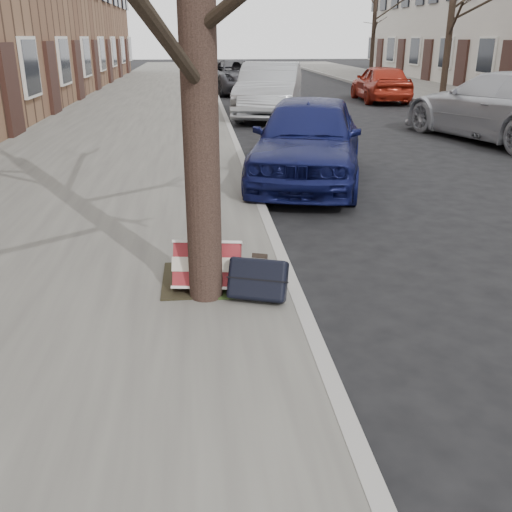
{
  "coord_description": "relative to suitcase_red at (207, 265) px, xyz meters",
  "views": [
    {
      "loc": [
        -2.06,
        -3.64,
        2.21
      ],
      "look_at": [
        -1.61,
        0.8,
        0.49
      ],
      "focal_mm": 40.0,
      "sensor_mm": 36.0,
      "label": 1
    }
  ],
  "objects": [
    {
      "name": "car_near_mid",
      "position": [
        2.09,
        12.33,
        0.42
      ],
      "size": [
        2.59,
        4.87,
        1.52
      ],
      "primitive_type": "imported",
      "rotation": [
        0.0,
        0.0,
        -0.22
      ],
      "color": "#929599",
      "rests_on": "ground"
    },
    {
      "name": "car_far_back",
      "position": [
        6.62,
        16.24,
        0.31
      ],
      "size": [
        1.74,
        3.91,
        1.31
      ],
      "primitive_type": "imported",
      "rotation": [
        0.0,
        0.0,
        3.09
      ],
      "color": "maroon",
      "rests_on": "ground"
    },
    {
      "name": "near_sidewalk",
      "position": [
        -1.68,
        14.01,
        -0.28
      ],
      "size": [
        5.0,
        70.0,
        0.12
      ],
      "primitive_type": "cube",
      "color": "slate",
      "rests_on": "ground"
    },
    {
      "name": "tree_far_b",
      "position": [
        9.22,
        16.77,
        2.39
      ],
      "size": [
        0.24,
        0.24,
        5.23
      ],
      "primitive_type": "cylinder",
      "color": "black",
      "rests_on": "far_sidewalk"
    },
    {
      "name": "suitcase_navy",
      "position": [
        0.42,
        -0.27,
        -0.03
      ],
      "size": [
        0.56,
        0.43,
        0.39
      ],
      "primitive_type": "cube",
      "rotation": [
        -0.42,
        0.0,
        -0.33
      ],
      "color": "black",
      "rests_on": "near_sidewalk"
    },
    {
      "name": "tree_far_c",
      "position": [
        9.22,
        26.19,
        2.28
      ],
      "size": [
        0.21,
        0.21,
        5.0
      ],
      "primitive_type": "cylinder",
      "color": "black",
      "rests_on": "far_sidewalk"
    },
    {
      "name": "suitcase_red",
      "position": [
        0.0,
        0.0,
        0.0
      ],
      "size": [
        0.62,
        0.4,
        0.45
      ],
      "primitive_type": "cube",
      "rotation": [
        -0.42,
        0.0,
        -0.15
      ],
      "color": "maroon",
      "rests_on": "near_sidewalk"
    },
    {
      "name": "far_sidewalk",
      "position": [
        9.82,
        14.01,
        -0.28
      ],
      "size": [
        4.0,
        70.0,
        0.12
      ],
      "primitive_type": "cube",
      "color": "gray",
      "rests_on": "ground"
    },
    {
      "name": "ground",
      "position": [
        2.02,
        -0.99,
        -0.34
      ],
      "size": [
        120.0,
        120.0,
        0.0
      ],
      "primitive_type": "plane",
      "color": "black",
      "rests_on": "ground"
    },
    {
      "name": "dirt_patch",
      "position": [
        0.02,
        0.21,
        -0.22
      ],
      "size": [
        0.85,
        0.85,
        0.02
      ],
      "primitive_type": "cube",
      "color": "black",
      "rests_on": "near_sidewalk"
    },
    {
      "name": "car_near_front",
      "position": [
        1.71,
        4.35,
        0.35
      ],
      "size": [
        2.63,
        4.34,
        1.38
      ],
      "primitive_type": "imported",
      "rotation": [
        0.0,
        0.0,
        -0.26
      ],
      "color": "#0F1346",
      "rests_on": "ground"
    },
    {
      "name": "car_near_back",
      "position": [
        1.76,
        19.95,
        0.33
      ],
      "size": [
        2.95,
        5.13,
        1.35
      ],
      "primitive_type": "imported",
      "rotation": [
        0.0,
        0.0,
        0.15
      ],
      "color": "#343439",
      "rests_on": "ground"
    },
    {
      "name": "car_far_front",
      "position": [
        6.77,
        7.71,
        0.43
      ],
      "size": [
        3.38,
        5.68,
        1.54
      ],
      "primitive_type": "imported",
      "rotation": [
        0.0,
        0.0,
        3.39
      ],
      "color": "#ACAEB4",
      "rests_on": "ground"
    }
  ]
}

